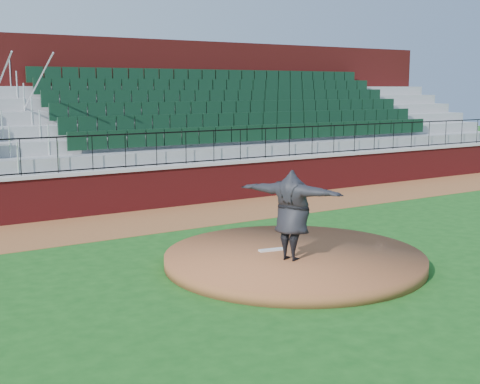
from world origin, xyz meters
The scene contains 10 objects.
ground centered at (0.00, 0.00, 0.00)m, with size 90.00×90.00×0.00m, color #164F17.
warning_track centered at (0.00, 5.40, 0.01)m, with size 34.00×3.20×0.01m, color brown.
field_wall centered at (0.00, 7.00, 0.60)m, with size 34.00×0.35×1.20m, color maroon.
wall_cap centered at (0.00, 7.00, 1.25)m, with size 34.00×0.45×0.10m, color #B7B7B7.
wall_railing centered at (0.00, 7.00, 1.80)m, with size 34.00×0.05×1.00m, color black, non-canonical shape.
seating_stands centered at (0.00, 9.72, 2.30)m, with size 34.00×5.10×4.60m, color gray, non-canonical shape.
concourse_wall centered at (0.00, 12.52, 2.75)m, with size 34.00×0.50×5.50m, color maroon.
pitchers_mound centered at (0.16, -0.35, 0.12)m, with size 5.40×5.40×0.25m, color brown.
pitching_rubber centered at (-0.12, 0.08, 0.27)m, with size 0.55×0.14×0.04m, color silver.
pitcher centered at (-0.18, -0.70, 1.16)m, with size 2.23×0.61×1.81m, color black.
Camera 1 is at (-7.70, -10.58, 3.66)m, focal length 47.64 mm.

